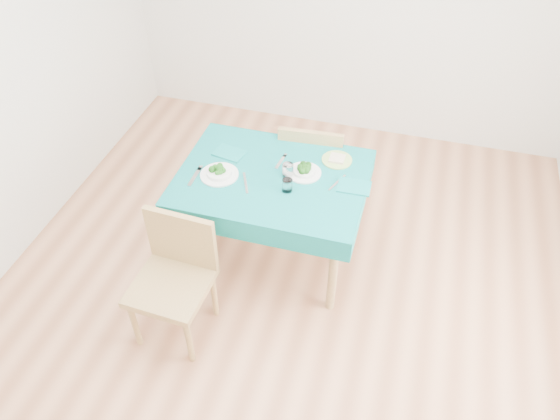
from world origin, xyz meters
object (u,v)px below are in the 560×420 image
(table, at_px, (273,217))
(bowl_far, at_px, (304,169))
(chair_near, at_px, (167,272))
(side_plate, at_px, (337,160))
(bowl_near, at_px, (219,171))
(chair_far, at_px, (314,145))

(table, height_order, bowl_far, bowl_far)
(chair_near, bearing_deg, side_plate, 57.11)
(table, bearing_deg, chair_near, -116.85)
(bowl_near, height_order, side_plate, bowl_near)
(chair_near, xyz_separation_m, chair_far, (0.55, 1.47, 0.02))
(chair_far, bearing_deg, bowl_near, 53.34)
(table, distance_m, bowl_far, 0.47)
(side_plate, bearing_deg, table, -143.28)
(bowl_near, relative_size, bowl_far, 1.11)
(bowl_near, xyz_separation_m, bowl_far, (0.54, 0.17, -0.00))
(chair_far, height_order, bowl_near, chair_far)
(table, distance_m, chair_near, 0.93)
(chair_near, distance_m, bowl_near, 0.76)
(bowl_near, bearing_deg, chair_far, 57.13)
(table, bearing_deg, bowl_near, -165.12)
(table, height_order, chair_far, chair_far)
(table, bearing_deg, chair_far, 77.86)
(chair_near, bearing_deg, table, 66.06)
(side_plate, bearing_deg, chair_far, 122.93)
(table, height_order, side_plate, side_plate)
(table, xyz_separation_m, chair_near, (-0.41, -0.82, 0.19))
(chair_near, xyz_separation_m, side_plate, (0.79, 1.10, 0.19))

